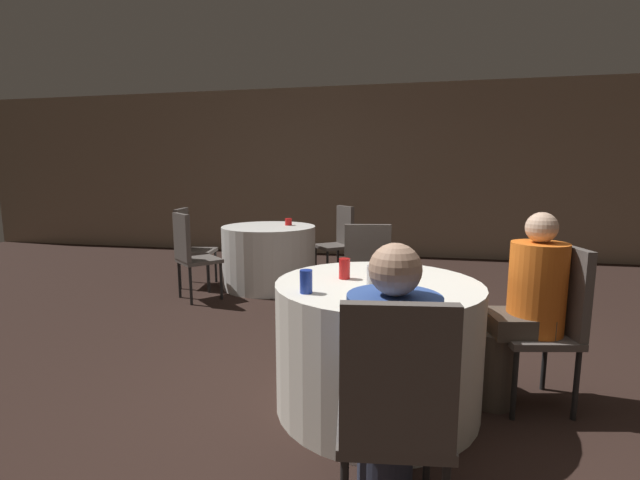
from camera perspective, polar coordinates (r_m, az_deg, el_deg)
ground_plane at (r=2.77m, az=9.45°, el=-20.61°), size 16.00×16.00×0.00m
wall_back at (r=7.23m, az=11.09°, el=8.88°), size 16.00×0.06×2.80m
table_near at (r=2.60m, az=7.59°, el=-13.56°), size 1.18×1.18×0.74m
table_far at (r=5.24m, az=-6.79°, el=-2.18°), size 1.12×1.12×0.74m
chair_near_north at (r=3.50m, az=6.37°, el=-4.47°), size 0.45×0.46×0.95m
chair_near_south at (r=1.61m, az=9.91°, el=-20.96°), size 0.45×0.45×0.95m
chair_near_east at (r=2.84m, az=28.54°, el=-8.60°), size 0.47×0.47×0.95m
chair_far_northeast at (r=5.62m, az=2.63°, el=0.53°), size 0.56×0.56×0.95m
chair_far_southwest at (r=4.80m, az=-16.96°, el=-1.24°), size 0.56×0.56×0.95m
chair_far_west at (r=5.45m, az=-17.06°, el=-0.09°), size 0.46×0.46×0.95m
person_blue_shirt at (r=1.75m, az=9.36°, el=-17.97°), size 0.37×0.51×1.11m
person_orange_shirt at (r=2.76m, az=25.35°, el=-8.63°), size 0.49×0.35×1.15m
pizza_plate_near at (r=2.13m, az=6.36°, el=-7.78°), size 0.23×0.23×0.02m
soda_can_silver at (r=2.35m, az=7.05°, el=-4.84°), size 0.07×0.07×0.12m
soda_can_red at (r=2.53m, az=3.28°, el=-3.83°), size 0.07×0.07×0.12m
soda_can_blue at (r=2.23m, az=-1.87°, el=-5.56°), size 0.07×0.07×0.12m
cup_far at (r=5.24m, az=-4.22°, el=2.43°), size 0.08×0.08×0.09m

